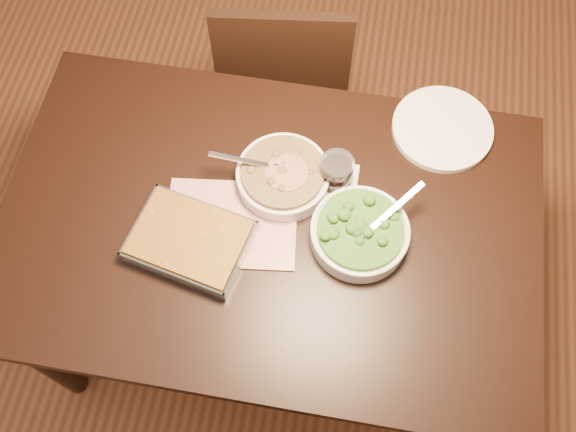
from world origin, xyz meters
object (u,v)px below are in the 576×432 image
object	(u,v)px
stew_bowl	(283,176)
dinner_plate	(442,129)
chair_far	(284,73)
wine_tumbler	(336,172)
broccoli_bowl	(360,233)
baking_dish	(190,241)
table	(269,238)

from	to	relation	value
stew_bowl	dinner_plate	world-z (taller)	stew_bowl
dinner_plate	chair_far	size ratio (longest dim) A/B	0.31
wine_tumbler	dinner_plate	xyz separation A→B (m)	(0.27, 0.21, -0.04)
broccoli_bowl	chair_far	size ratio (longest dim) A/B	0.28
stew_bowl	baking_dish	distance (m)	0.29
table	wine_tumbler	world-z (taller)	wine_tumbler
baking_dish	wine_tumbler	size ratio (longest dim) A/B	3.34
dinner_plate	baking_dish	bearing A→B (deg)	-143.06
stew_bowl	wine_tumbler	bearing A→B (deg)	10.69
stew_bowl	chair_far	xyz separation A→B (m)	(-0.10, 0.55, -0.29)
wine_tumbler	chair_far	world-z (taller)	chair_far
baking_dish	dinner_plate	distance (m)	0.75
table	baking_dish	bearing A→B (deg)	-152.75
stew_bowl	broccoli_bowl	world-z (taller)	broccoli_bowl
stew_bowl	chair_far	world-z (taller)	chair_far
dinner_plate	chair_far	world-z (taller)	chair_far
broccoli_bowl	wine_tumbler	world-z (taller)	wine_tumbler
wine_tumbler	chair_far	bearing A→B (deg)	113.61
stew_bowl	dinner_plate	xyz separation A→B (m)	(0.40, 0.24, -0.02)
baking_dish	dinner_plate	size ratio (longest dim) A/B	1.17
dinner_plate	broccoli_bowl	bearing A→B (deg)	-117.26
stew_bowl	broccoli_bowl	size ratio (longest dim) A/B	1.10
wine_tumbler	chair_far	xyz separation A→B (m)	(-0.23, 0.53, -0.31)
broccoli_bowl	dinner_plate	size ratio (longest dim) A/B	0.90
baking_dish	chair_far	distance (m)	0.83
stew_bowl	wine_tumbler	size ratio (longest dim) A/B	2.83
stew_bowl	table	bearing A→B (deg)	-98.11
table	dinner_plate	xyz separation A→B (m)	(0.42, 0.36, 0.10)
stew_bowl	wine_tumbler	world-z (taller)	wine_tumbler
table	dinner_plate	bearing A→B (deg)	40.47
baking_dish	stew_bowl	bearing A→B (deg)	59.61
broccoli_bowl	baking_dish	size ratio (longest dim) A/B	0.77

